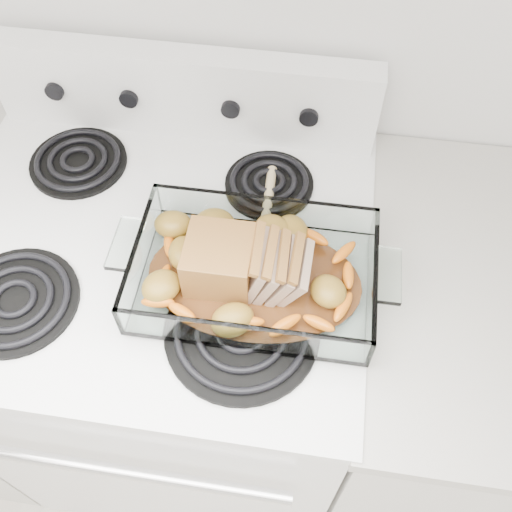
# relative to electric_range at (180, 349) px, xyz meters

# --- Properties ---
(electric_range) EXTENTS (0.78, 0.70, 1.12)m
(electric_range) POSITION_rel_electric_range_xyz_m (0.00, 0.00, 0.00)
(electric_range) COLOR white
(electric_range) RESTS_ON ground
(counter_right) EXTENTS (0.58, 0.68, 0.93)m
(counter_right) POSITION_rel_electric_range_xyz_m (0.66, -0.00, -0.02)
(counter_right) COLOR silver
(counter_right) RESTS_ON ground
(baking_dish) EXTENTS (0.39, 0.26, 0.07)m
(baking_dish) POSITION_rel_electric_range_xyz_m (0.20, -0.07, 0.48)
(baking_dish) COLOR white
(baking_dish) RESTS_ON electric_range
(pork_roast) EXTENTS (0.20, 0.11, 0.09)m
(pork_roast) POSITION_rel_electric_range_xyz_m (0.17, -0.07, 0.51)
(pork_roast) COLOR olive
(pork_roast) RESTS_ON baking_dish
(roast_vegetables) EXTENTS (0.37, 0.20, 0.05)m
(roast_vegetables) POSITION_rel_electric_range_xyz_m (0.19, -0.03, 0.49)
(roast_vegetables) COLOR orange
(roast_vegetables) RESTS_ON baking_dish
(wooden_spoon) EXTENTS (0.06, 0.28, 0.02)m
(wooden_spoon) POSITION_rel_electric_range_xyz_m (0.21, 0.01, 0.46)
(wooden_spoon) COLOR #D5B987
(wooden_spoon) RESTS_ON electric_range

